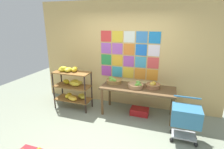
{
  "coord_description": "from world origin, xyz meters",
  "views": [
    {
      "loc": [
        1.13,
        -2.8,
        2.25
      ],
      "look_at": [
        -0.14,
        0.94,
        1.04
      ],
      "focal_mm": 28.25,
      "sensor_mm": 36.0,
      "label": 1
    }
  ],
  "objects_px": {
    "banana_shelf_unit": "(73,85)",
    "fruit_basket_back_left": "(136,85)",
    "produce_crate_under_table": "(140,111)",
    "display_table": "(138,91)",
    "fruit_basket_back_right": "(153,85)",
    "shopping_cart": "(186,117)",
    "fruit_basket_centre": "(114,81)"
  },
  "relations": [
    {
      "from": "fruit_basket_back_left",
      "to": "fruit_basket_back_right",
      "type": "bearing_deg",
      "value": 14.21
    },
    {
      "from": "produce_crate_under_table",
      "to": "fruit_basket_back_left",
      "type": "bearing_deg",
      "value": -161.57
    },
    {
      "from": "display_table",
      "to": "shopping_cart",
      "type": "height_order",
      "value": "shopping_cart"
    },
    {
      "from": "fruit_basket_back_left",
      "to": "fruit_basket_back_right",
      "type": "xyz_separation_m",
      "value": [
        0.39,
        0.1,
        0.01
      ]
    },
    {
      "from": "banana_shelf_unit",
      "to": "fruit_basket_centre",
      "type": "relative_size",
      "value": 2.84
    },
    {
      "from": "produce_crate_under_table",
      "to": "fruit_basket_centre",
      "type": "bearing_deg",
      "value": 171.31
    },
    {
      "from": "display_table",
      "to": "fruit_basket_centre",
      "type": "relative_size",
      "value": 4.39
    },
    {
      "from": "display_table",
      "to": "shopping_cart",
      "type": "distance_m",
      "value": 1.27
    },
    {
      "from": "fruit_basket_centre",
      "to": "shopping_cart",
      "type": "xyz_separation_m",
      "value": [
        1.71,
        -0.8,
        -0.29
      ]
    },
    {
      "from": "banana_shelf_unit",
      "to": "produce_crate_under_table",
      "type": "height_order",
      "value": "banana_shelf_unit"
    },
    {
      "from": "fruit_basket_back_right",
      "to": "produce_crate_under_table",
      "type": "bearing_deg",
      "value": -167.52
    },
    {
      "from": "fruit_basket_centre",
      "to": "shopping_cart",
      "type": "bearing_deg",
      "value": -25.05
    },
    {
      "from": "banana_shelf_unit",
      "to": "fruit_basket_back_left",
      "type": "bearing_deg",
      "value": 4.78
    },
    {
      "from": "display_table",
      "to": "fruit_basket_back_left",
      "type": "xyz_separation_m",
      "value": [
        -0.04,
        -0.03,
        0.14
      ]
    },
    {
      "from": "produce_crate_under_table",
      "to": "shopping_cart",
      "type": "xyz_separation_m",
      "value": [
        0.99,
        -0.69,
        0.41
      ]
    },
    {
      "from": "fruit_basket_back_right",
      "to": "fruit_basket_back_left",
      "type": "bearing_deg",
      "value": -165.79
    },
    {
      "from": "banana_shelf_unit",
      "to": "fruit_basket_back_right",
      "type": "relative_size",
      "value": 3.32
    },
    {
      "from": "fruit_basket_back_right",
      "to": "produce_crate_under_table",
      "type": "height_order",
      "value": "fruit_basket_back_right"
    },
    {
      "from": "banana_shelf_unit",
      "to": "fruit_basket_back_right",
      "type": "distance_m",
      "value": 2.05
    },
    {
      "from": "fruit_basket_centre",
      "to": "shopping_cart",
      "type": "height_order",
      "value": "fruit_basket_centre"
    },
    {
      "from": "banana_shelf_unit",
      "to": "shopping_cart",
      "type": "height_order",
      "value": "banana_shelf_unit"
    },
    {
      "from": "produce_crate_under_table",
      "to": "banana_shelf_unit",
      "type": "bearing_deg",
      "value": -174.32
    },
    {
      "from": "banana_shelf_unit",
      "to": "fruit_basket_back_right",
      "type": "height_order",
      "value": "banana_shelf_unit"
    },
    {
      "from": "display_table",
      "to": "fruit_basket_centre",
      "type": "xyz_separation_m",
      "value": [
        -0.65,
        0.12,
        0.14
      ]
    },
    {
      "from": "banana_shelf_unit",
      "to": "display_table",
      "type": "bearing_deg",
      "value": 5.53
    },
    {
      "from": "display_table",
      "to": "fruit_basket_back_right",
      "type": "relative_size",
      "value": 5.14
    },
    {
      "from": "fruit_basket_back_right",
      "to": "produce_crate_under_table",
      "type": "distance_m",
      "value": 0.77
    },
    {
      "from": "banana_shelf_unit",
      "to": "fruit_basket_back_left",
      "type": "height_order",
      "value": "banana_shelf_unit"
    },
    {
      "from": "banana_shelf_unit",
      "to": "produce_crate_under_table",
      "type": "relative_size",
      "value": 2.57
    },
    {
      "from": "fruit_basket_back_left",
      "to": "produce_crate_under_table",
      "type": "height_order",
      "value": "fruit_basket_back_left"
    },
    {
      "from": "display_table",
      "to": "produce_crate_under_table",
      "type": "xyz_separation_m",
      "value": [
        0.07,
        0.01,
        -0.56
      ]
    },
    {
      "from": "banana_shelf_unit",
      "to": "shopping_cart",
      "type": "xyz_separation_m",
      "value": [
        2.74,
        -0.52,
        -0.15
      ]
    }
  ]
}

